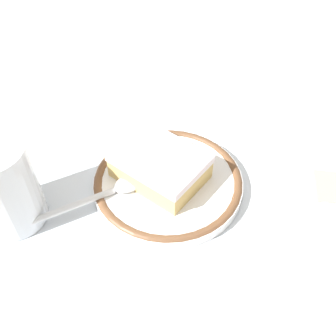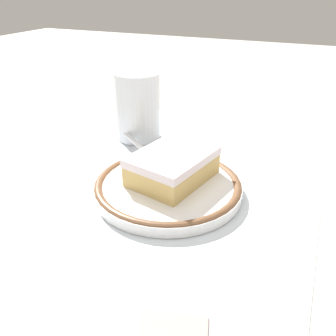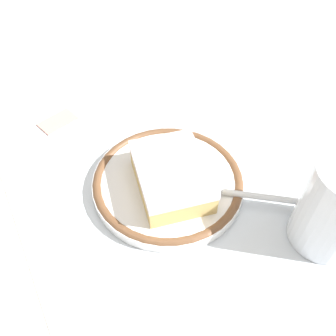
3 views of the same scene
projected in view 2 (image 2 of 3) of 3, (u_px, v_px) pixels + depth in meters
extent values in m
plane|color=#B7B2A8|center=(166.00, 187.00, 0.44)|extent=(2.40, 2.40, 0.00)
cube|color=silver|center=(166.00, 187.00, 0.44)|extent=(0.51, 0.36, 0.00)
cylinder|color=white|center=(168.00, 187.00, 0.43)|extent=(0.18, 0.18, 0.01)
torus|color=brown|center=(168.00, 185.00, 0.42)|extent=(0.18, 0.18, 0.01)
cube|color=#DBB76B|center=(171.00, 171.00, 0.42)|extent=(0.11, 0.09, 0.03)
cube|color=white|center=(171.00, 158.00, 0.41)|extent=(0.11, 0.09, 0.01)
ellipsoid|color=silver|center=(159.00, 162.00, 0.46)|extent=(0.04, 0.04, 0.01)
cylinder|color=silver|center=(137.00, 143.00, 0.52)|extent=(0.07, 0.09, 0.01)
cylinder|color=silver|center=(138.00, 106.00, 0.55)|extent=(0.07, 0.07, 0.10)
cylinder|color=silver|center=(138.00, 117.00, 0.56)|extent=(0.06, 0.06, 0.07)
cube|color=white|center=(232.00, 145.00, 0.55)|extent=(0.13, 0.14, 0.00)
cube|color=#E5998C|center=(173.00, 327.00, 0.26)|extent=(0.04, 0.06, 0.01)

